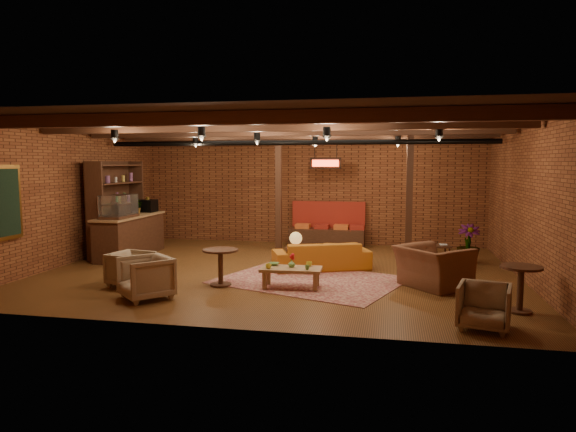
% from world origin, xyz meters
% --- Properties ---
extents(floor, '(10.00, 10.00, 0.00)m').
position_xyz_m(floor, '(0.00, 0.00, 0.00)').
color(floor, '#3B260E').
rests_on(floor, ground).
extents(ceiling, '(10.00, 8.00, 0.02)m').
position_xyz_m(ceiling, '(0.00, 0.00, 3.20)').
color(ceiling, black).
rests_on(ceiling, wall_back).
extents(wall_back, '(10.00, 0.02, 3.20)m').
position_xyz_m(wall_back, '(0.00, 4.00, 1.60)').
color(wall_back, brown).
rests_on(wall_back, ground).
extents(wall_front, '(10.00, 0.02, 3.20)m').
position_xyz_m(wall_front, '(0.00, -4.00, 1.60)').
color(wall_front, brown).
rests_on(wall_front, ground).
extents(wall_left, '(0.02, 8.00, 3.20)m').
position_xyz_m(wall_left, '(-5.00, 0.00, 1.60)').
color(wall_left, brown).
rests_on(wall_left, ground).
extents(wall_right, '(0.02, 8.00, 3.20)m').
position_xyz_m(wall_right, '(5.00, 0.00, 1.60)').
color(wall_right, brown).
rests_on(wall_right, ground).
extents(ceiling_beams, '(9.80, 6.40, 0.22)m').
position_xyz_m(ceiling_beams, '(0.00, 0.00, 3.08)').
color(ceiling_beams, '#321B10').
rests_on(ceiling_beams, ceiling).
extents(ceiling_pipe, '(9.60, 0.12, 0.12)m').
position_xyz_m(ceiling_pipe, '(0.00, 1.60, 2.85)').
color(ceiling_pipe, black).
rests_on(ceiling_pipe, ceiling).
extents(post_left, '(0.16, 0.16, 3.20)m').
position_xyz_m(post_left, '(-0.60, 2.60, 1.60)').
color(post_left, '#321B10').
rests_on(post_left, ground).
extents(post_right, '(0.16, 0.16, 3.20)m').
position_xyz_m(post_right, '(2.80, 2.00, 1.60)').
color(post_right, '#321B10').
rests_on(post_right, ground).
extents(service_counter, '(0.80, 2.50, 1.60)m').
position_xyz_m(service_counter, '(-4.10, 1.00, 0.80)').
color(service_counter, '#321B10').
rests_on(service_counter, ground).
extents(plant_counter, '(0.35, 0.39, 0.30)m').
position_xyz_m(plant_counter, '(-4.00, 1.20, 1.22)').
color(plant_counter, '#337F33').
rests_on(plant_counter, service_counter).
extents(shelving_hutch, '(0.52, 2.00, 2.40)m').
position_xyz_m(shelving_hutch, '(-4.50, 1.10, 1.20)').
color(shelving_hutch, '#321B10').
rests_on(shelving_hutch, ground).
extents(chalkboard_menu, '(0.08, 0.96, 1.46)m').
position_xyz_m(chalkboard_menu, '(-4.93, -2.30, 1.60)').
color(chalkboard_menu, black).
rests_on(chalkboard_menu, wall_left).
extents(banquette, '(2.10, 0.70, 1.00)m').
position_xyz_m(banquette, '(0.60, 3.55, 0.50)').
color(banquette, maroon).
rests_on(banquette, ground).
extents(service_sign, '(0.86, 0.06, 0.30)m').
position_xyz_m(service_sign, '(0.60, 3.10, 2.35)').
color(service_sign, red).
rests_on(service_sign, ceiling).
extents(ceiling_spotlights, '(6.40, 4.40, 0.28)m').
position_xyz_m(ceiling_spotlights, '(0.00, 0.00, 2.86)').
color(ceiling_spotlights, black).
rests_on(ceiling_spotlights, ceiling).
extents(rug, '(4.12, 3.63, 0.01)m').
position_xyz_m(rug, '(0.80, -0.78, 0.01)').
color(rug, maroon).
rests_on(rug, floor).
extents(sofa, '(2.27, 1.55, 0.62)m').
position_xyz_m(sofa, '(0.87, 0.34, 0.31)').
color(sofa, '#A95D17').
rests_on(sofa, floor).
extents(coffee_table, '(1.17, 0.62, 0.64)m').
position_xyz_m(coffee_table, '(0.53, -1.47, 0.35)').
color(coffee_table, olive).
rests_on(coffee_table, floor).
extents(side_table_lamp, '(0.53, 0.53, 0.87)m').
position_xyz_m(side_table_lamp, '(0.35, 0.02, 0.66)').
color(side_table_lamp, '#321B10').
rests_on(side_table_lamp, floor).
extents(round_table_left, '(0.68, 0.68, 0.71)m').
position_xyz_m(round_table_left, '(-0.83, -1.55, 0.48)').
color(round_table_left, '#321B10').
rests_on(round_table_left, floor).
extents(armchair_a, '(0.79, 0.83, 0.73)m').
position_xyz_m(armchair_a, '(-2.52, -1.90, 0.37)').
color(armchair_a, '#BCAF91').
rests_on(armchair_a, floor).
extents(armchair_b, '(1.09, 1.09, 0.82)m').
position_xyz_m(armchair_b, '(-1.80, -2.73, 0.41)').
color(armchair_b, '#BCAF91').
rests_on(armchair_b, floor).
extents(armchair_right, '(1.39, 1.42, 1.06)m').
position_xyz_m(armchair_right, '(3.17, -0.89, 0.53)').
color(armchair_right, brown).
rests_on(armchair_right, floor).
extents(side_table_book, '(0.51, 0.51, 0.52)m').
position_xyz_m(side_table_book, '(3.47, 1.17, 0.46)').
color(side_table_book, '#321B10').
rests_on(side_table_book, floor).
extents(round_table_right, '(0.64, 0.64, 0.75)m').
position_xyz_m(round_table_right, '(4.40, -2.31, 0.50)').
color(round_table_right, '#321B10').
rests_on(round_table_right, floor).
extents(armchair_far, '(0.84, 0.81, 0.72)m').
position_xyz_m(armchair_far, '(3.69, -3.28, 0.36)').
color(armchair_far, '#BCAF91').
rests_on(armchair_far, floor).
extents(plant_tall, '(1.60, 1.60, 2.77)m').
position_xyz_m(plant_tall, '(4.18, 1.74, 1.38)').
color(plant_tall, '#4C7F4C').
rests_on(plant_tall, floor).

